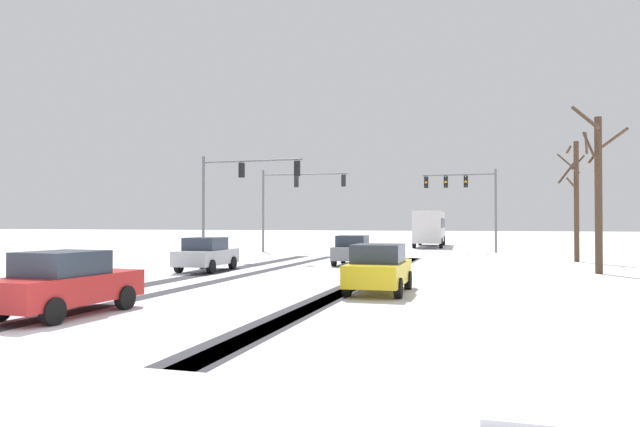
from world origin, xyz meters
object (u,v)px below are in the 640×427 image
traffic_signal_near_left (237,185)px  car_grey_lead (353,250)px  traffic_signal_far_right (466,191)px  bare_tree_sidewalk_far (576,194)px  car_yellow_cab_third (379,268)px  bare_tree_sidewalk_mid (598,187)px  car_red_fourth (65,283)px  bus_oncoming (430,226)px  car_silver_second (206,254)px  traffic_signal_far_left (293,193)px

traffic_signal_near_left → car_grey_lead: bearing=-11.4°
traffic_signal_far_right → bare_tree_sidewalk_far: (6.72, -9.56, -0.77)m
traffic_signal_far_right → car_yellow_cab_third: 28.11m
traffic_signal_far_right → car_grey_lead: bearing=-109.4°
car_grey_lead → bare_tree_sidewalk_mid: size_ratio=0.54×
car_yellow_cab_third → car_red_fourth: 9.57m
traffic_signal_near_left → car_red_fourth: size_ratio=1.61×
bare_tree_sidewalk_far → bus_oncoming: bearing=118.5°
traffic_signal_near_left → car_silver_second: traffic_signal_near_left is taller
bus_oncoming → bare_tree_sidewalk_far: size_ratio=1.46×
car_grey_lead → car_silver_second: size_ratio=1.00×
traffic_signal_near_left → bare_tree_sidewalk_far: (19.89, 4.50, -0.66)m
traffic_signal_near_left → bare_tree_sidewalk_far: bearing=12.7°
car_silver_second → car_yellow_cab_third: 11.36m
car_grey_lead → bare_tree_sidewalk_far: bare_tree_sidewalk_far is taller
car_silver_second → bare_tree_sidewalk_mid: bearing=11.7°
car_grey_lead → car_silver_second: 8.37m
traffic_signal_far_right → bare_tree_sidewalk_mid: bare_tree_sidewalk_mid is taller
bus_oncoming → bare_tree_sidewalk_mid: bare_tree_sidewalk_mid is taller
traffic_signal_near_left → bare_tree_sidewalk_far: 20.40m
traffic_signal_far_right → bus_oncoming: (-3.76, 9.76, -2.79)m
traffic_signal_far_left → car_silver_second: (1.77, -17.75, -3.87)m
car_grey_lead → car_silver_second: bearing=-134.1°
car_silver_second → car_yellow_cab_third: size_ratio=1.01×
traffic_signal_far_right → traffic_signal_far_left: 13.64m
bus_oncoming → car_silver_second: bearing=-103.5°
car_grey_lead → car_yellow_cab_third: same height
car_red_fourth → bare_tree_sidewalk_far: bare_tree_sidewalk_far is taller
car_yellow_cab_third → car_red_fourth: size_ratio=0.99×
car_grey_lead → traffic_signal_far_right: bearing=70.6°
car_silver_second → bare_tree_sidewalk_far: size_ratio=0.55×
car_silver_second → car_red_fourth: size_ratio=1.00×
traffic_signal_far_left → car_silver_second: size_ratio=1.67×
car_silver_second → bus_oncoming: size_ratio=0.38×
car_silver_second → bare_tree_sidewalk_far: (18.02, 12.06, 3.19)m
traffic_signal_far_left → car_yellow_cab_third: 26.73m
bare_tree_sidewalk_far → car_red_fourth: bearing=-121.4°
traffic_signal_near_left → car_silver_second: 8.69m
car_grey_lead → car_red_fourth: same height
car_silver_second → traffic_signal_near_left: bearing=103.8°
bare_tree_sidewalk_mid → bare_tree_sidewalk_far: bearing=88.7°
bare_tree_sidewalk_far → traffic_signal_far_left: bearing=164.0°
car_silver_second → traffic_signal_far_left: bearing=95.7°
traffic_signal_far_left → traffic_signal_near_left: (-0.09, -10.19, -0.01)m
bare_tree_sidewalk_far → car_grey_lead: bearing=-153.6°
traffic_signal_near_left → car_red_fourth: bearing=-77.2°
bare_tree_sidewalk_far → bare_tree_sidewalk_mid: bearing=-91.3°
car_yellow_cab_third → bare_tree_sidewalk_mid: bearing=49.9°
traffic_signal_far_right → car_yellow_cab_third: (-1.76, -27.77, -3.96)m
traffic_signal_far_left → bare_tree_sidewalk_mid: 24.15m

